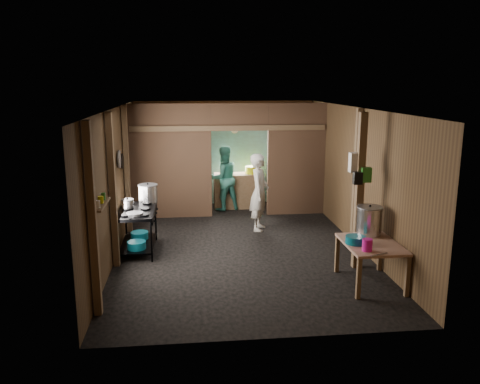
{
  "coord_description": "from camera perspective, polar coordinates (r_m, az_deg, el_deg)",
  "views": [
    {
      "loc": [
        -0.93,
        -8.88,
        3.06
      ],
      "look_at": [
        0.0,
        -0.2,
        1.1
      ],
      "focal_mm": 36.72,
      "sensor_mm": 36.0,
      "label": 1
    }
  ],
  "objects": [
    {
      "name": "wash_basin",
      "position": [
        7.7,
        13.28,
        -5.43
      ],
      "size": [
        0.34,
        0.34,
        0.12
      ],
      "primitive_type": "cylinder",
      "rotation": [
        0.0,
        0.0,
        0.13
      ],
      "color": "#0A6173",
      "rests_on": "prep_table"
    },
    {
      "name": "post_free",
      "position": [
        8.26,
        13.7,
        -0.01
      ],
      "size": [
        0.12,
        0.12,
        2.6
      ],
      "primitive_type": "cube",
      "color": "brown",
      "rests_on": "floor"
    },
    {
      "name": "turquoise_panel",
      "position": [
        12.49,
        -1.79,
        4.32
      ],
      "size": [
        4.4,
        0.06,
        2.5
      ],
      "primitive_type": "cube",
      "color": "#6AB2B2",
      "rests_on": "wall_back"
    },
    {
      "name": "bag_black",
      "position": [
        8.12,
        13.51,
        1.58
      ],
      "size": [
        0.14,
        0.1,
        0.2
      ],
      "primitive_type": "cube",
      "color": "black",
      "rests_on": "post_free"
    },
    {
      "name": "jar_green",
      "position": [
        7.28,
        -15.6,
        -0.48
      ],
      "size": [
        0.06,
        0.06,
        0.1
      ],
      "primitive_type": "cylinder",
      "color": "#2A8126",
      "rests_on": "wall_shelf"
    },
    {
      "name": "pan_lid_small",
      "position": [
        9.88,
        -13.51,
        3.51
      ],
      "size": [
        0.03,
        0.3,
        0.3
      ],
      "primitive_type": "cylinder",
      "rotation": [
        0.0,
        1.57,
        0.0
      ],
      "color": "black",
      "rests_on": "wall_left"
    },
    {
      "name": "back_counter",
      "position": [
        12.18,
        -0.18,
        0.17
      ],
      "size": [
        1.2,
        0.5,
        0.85
      ],
      "primitive_type": "cube",
      "color": "brown",
      "rests_on": "floor"
    },
    {
      "name": "gas_range",
      "position": [
        9.24,
        -11.79,
        -4.39
      ],
      "size": [
        0.69,
        1.34,
        0.79
      ],
      "primitive_type": null,
      "color": "black",
      "rests_on": "floor"
    },
    {
      "name": "post_left_b",
      "position": [
        8.36,
        -14.57,
        0.09
      ],
      "size": [
        0.1,
        0.12,
        2.6
      ],
      "primitive_type": "cube",
      "color": "brown",
      "rests_on": "floor"
    },
    {
      "name": "cross_beam",
      "position": [
        11.11,
        -1.3,
        7.44
      ],
      "size": [
        4.4,
        0.12,
        0.12
      ],
      "primitive_type": "cube",
      "color": "brown",
      "rests_on": "wall_left"
    },
    {
      "name": "cook",
      "position": [
        10.25,
        2.26,
        -0.03
      ],
      "size": [
        0.54,
        0.68,
        1.62
      ],
      "primitive_type": "imported",
      "rotation": [
        0.0,
        0.0,
        1.28
      ],
      "color": "beige",
      "rests_on": "floor"
    },
    {
      "name": "frying_pan",
      "position": [
        8.76,
        -12.15,
        -2.51
      ],
      "size": [
        0.39,
        0.56,
        0.07
      ],
      "primitive_type": null,
      "rotation": [
        0.0,
        0.0,
        0.21
      ],
      "color": "gray",
      "rests_on": "gas_range"
    },
    {
      "name": "wall_left",
      "position": [
        9.15,
        -14.3,
        1.17
      ],
      "size": [
        0.0,
        7.0,
        2.6
      ],
      "primitive_type": "cube",
      "color": "#50381F",
      "rests_on": "ground"
    },
    {
      "name": "partition_right",
      "position": [
        11.5,
        6.56,
        3.77
      ],
      "size": [
        1.35,
        0.1,
        2.6
      ],
      "primitive_type": "cube",
      "color": "brown",
      "rests_on": "floor"
    },
    {
      "name": "wall_front",
      "position": [
        5.74,
        3.54,
        -5.25
      ],
      "size": [
        4.5,
        0.0,
        2.6
      ],
      "primitive_type": "cube",
      "color": "#50381F",
      "rests_on": "ground"
    },
    {
      "name": "pan_lid_big",
      "position": [
        9.47,
        -13.84,
        3.73
      ],
      "size": [
        0.03,
        0.34,
        0.34
      ],
      "primitive_type": "cylinder",
      "rotation": [
        0.0,
        1.57,
        0.0
      ],
      "color": "gray",
      "rests_on": "wall_left"
    },
    {
      "name": "stock_pot",
      "position": [
        8.14,
        14.79,
        -3.3
      ],
      "size": [
        0.47,
        0.47,
        0.49
      ],
      "primitive_type": null,
      "rotation": [
        0.0,
        0.0,
        -0.14
      ],
      "color": "silver",
      "rests_on": "prep_table"
    },
    {
      "name": "wall_clock",
      "position": [
        12.39,
        -0.63,
        7.29
      ],
      "size": [
        0.2,
        0.03,
        0.2
      ],
      "primitive_type": "cylinder",
      "rotation": [
        1.57,
        0.0,
        0.0
      ],
      "color": "silver",
      "rests_on": "wall_back"
    },
    {
      "name": "floor",
      "position": [
        9.44,
        -0.13,
        -6.26
      ],
      "size": [
        4.5,
        7.0,
        0.0
      ],
      "primitive_type": "cube",
      "color": "black",
      "rests_on": "ground"
    },
    {
      "name": "yellow_tub",
      "position": [
        12.12,
        1.37,
        2.58
      ],
      "size": [
        0.32,
        0.32,
        0.18
      ],
      "primitive_type": "cylinder",
      "color": "#C4CC10",
      "rests_on": "back_counter"
    },
    {
      "name": "wall_back",
      "position": [
        12.54,
        -1.81,
        4.59
      ],
      "size": [
        4.5,
        0.0,
        2.6
      ],
      "primitive_type": "cube",
      "color": "#50381F",
      "rests_on": "ground"
    },
    {
      "name": "post_left_a",
      "position": [
        6.64,
        -16.76,
        -3.28
      ],
      "size": [
        0.1,
        0.12,
        2.6
      ],
      "primitive_type": "cube",
      "color": "brown",
      "rests_on": "floor"
    },
    {
      "name": "wall_right",
      "position": [
        9.6,
        13.36,
        1.74
      ],
      "size": [
        0.0,
        7.0,
        2.6
      ],
      "primitive_type": "cube",
      "color": "#50381F",
      "rests_on": "ground"
    },
    {
      "name": "bag_green",
      "position": [
        8.17,
        14.41,
        1.96
      ],
      "size": [
        0.16,
        0.12,
        0.24
      ],
      "primitive_type": "cube",
      "color": "#2A8126",
      "rests_on": "post_free"
    },
    {
      "name": "ceiling",
      "position": [
        8.94,
        -0.14,
        9.71
      ],
      "size": [
        4.5,
        7.0,
        0.0
      ],
      "primitive_type": "cube",
      "color": "#484645",
      "rests_on": "ground"
    },
    {
      "name": "blue_tub_front",
      "position": [
        8.98,
        -11.93,
        -6.05
      ],
      "size": [
        0.33,
        0.33,
        0.14
      ],
      "primitive_type": "cylinder",
      "color": "#0A6173",
      "rests_on": "gas_range"
    },
    {
      "name": "stove_pot_med",
      "position": [
        9.2,
        -12.93,
        -1.44
      ],
      "size": [
        0.24,
        0.24,
        0.21
      ],
      "primitive_type": null,
      "rotation": [
        0.0,
        0.0,
        -0.01
      ],
      "color": "silver",
      "rests_on": "gas_range"
    },
    {
      "name": "prep_table",
      "position": [
        7.9,
        14.9,
        -8.01
      ],
      "size": [
        0.81,
        1.11,
        0.66
      ],
      "primitive_type": null,
      "color": "#A87C63",
      "rests_on": "floor"
    },
    {
      "name": "pink_bucket",
      "position": [
        7.4,
        14.57,
        -5.98
      ],
      "size": [
        0.19,
        0.19,
        0.18
      ],
      "primitive_type": "cylinder",
      "rotation": [
        0.0,
        0.0,
        -0.35
      ],
      "color": "#DC1697",
      "rests_on": "prep_table"
    },
    {
      "name": "blue_tub_back",
      "position": [
        9.53,
        -11.6,
        -4.96
      ],
      "size": [
        0.33,
        0.33,
        0.13
      ],
      "primitive_type": "cylinder",
      "color": "#0A6173",
      "rests_on": "gas_range"
    },
    {
      "name": "post_left_c",
      "position": [
        10.31,
        -13.0,
        2.5
      ],
      "size": [
        0.1,
        0.12,
        2.6
      ],
      "primitive_type": "cube",
      "color": "brown",
      "rests_on": "floor"
    },
    {
      "name": "jar_yellow",
      "position": [
        7.07,
        -15.88,
        -0.88
      ],
      "size": [
        0.08,
        0.08,
        0.1
      ],
      "primitive_type": "cylinder",
      "color": "#C4CC10",
      "rests_on": "wall_shelf"
    },
    {
      "name": "worker_back",
      "position": [
        11.87,
        -1.92,
        1.6
      ],
      "size": [
        0.91,
        0.81,
        1.57
      ],
      "primitive_type": "imported",
      "rotation": [
        0.0,
        0.0,
        3.47
      ],
      "color": "teal",
      "rests_on": "floor"
    },
    {
      "name": "stove_pot_large",
      "position": [
        9.6,
        -10.63,
        -0.23
      ],
      "size": [
        0.49,
        0.49,
        0.38
      ],
      "primitive_type": null,
      "rotation": [
        0.0,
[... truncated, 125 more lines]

